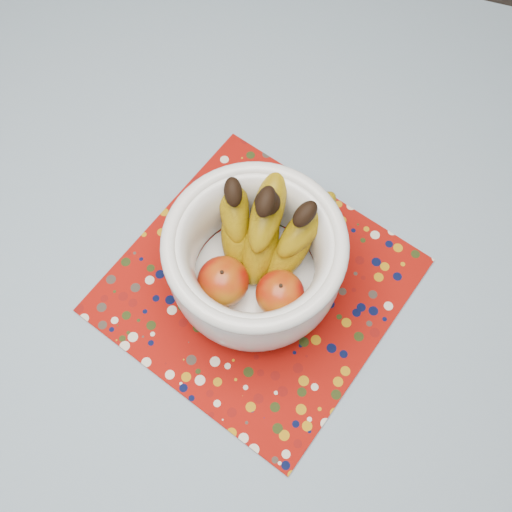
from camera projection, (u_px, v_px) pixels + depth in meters
The scene contains 4 objects.
table at pixel (194, 284), 0.97m from camera, with size 1.20×1.20×0.75m.
tablecloth at pixel (189, 264), 0.90m from camera, with size 1.32×1.32×0.01m, color #5E849D.
placemat at pixel (257, 285), 0.88m from camera, with size 0.38×0.38×0.00m, color maroon.
fruit_bowl at pixel (259, 252), 0.81m from camera, with size 0.25×0.25×0.18m.
Camera 1 is at (0.20, -0.30, 1.58)m, focal length 42.00 mm.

